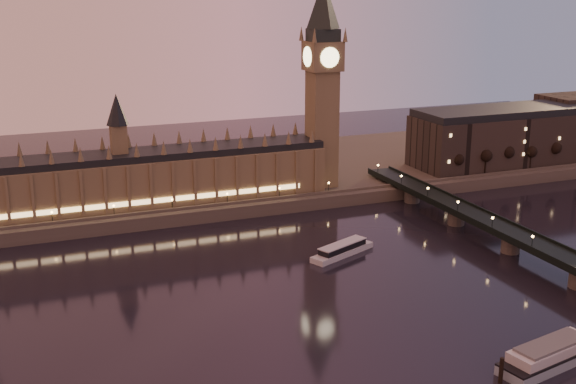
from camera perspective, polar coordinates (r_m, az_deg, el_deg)
name	(u,v)px	position (r m, az deg, el deg)	size (l,w,h in m)	color
ground	(322,307)	(245.12, 2.68, -9.04)	(700.00, 700.00, 0.00)	black
far_embankment	(249,175)	(399.82, -3.10, 1.35)	(560.00, 130.00, 6.00)	#423D35
palace_of_westminster	(134,172)	(337.38, -12.08, 1.55)	(180.00, 26.62, 52.00)	brown
big_ben	(323,71)	(356.95, 2.75, 9.55)	(17.68, 17.68, 104.00)	brown
westminster_bridge	(543,255)	(290.34, 19.48, -4.73)	(13.20, 260.00, 15.30)	black
city_block	(534,131)	(447.32, 18.87, 4.60)	(155.00, 45.00, 34.00)	black
bare_tree_0	(457,161)	(390.74, 13.18, 2.42)	(5.96, 5.96, 12.13)	black
bare_tree_1	(483,158)	(400.39, 15.16, 2.61)	(5.96, 5.96, 12.13)	black
bare_tree_2	(509,155)	(410.50, 17.04, 2.78)	(5.96, 5.96, 12.13)	black
bare_tree_3	(534,153)	(421.03, 18.84, 2.94)	(5.96, 5.96, 12.13)	black
bare_tree_4	(558,150)	(431.96, 20.54, 3.09)	(5.96, 5.96, 12.13)	black
cruise_boat_a	(342,250)	(289.84, 4.32, -4.56)	(31.13, 18.70, 4.97)	silver
moored_barge	(551,354)	(221.95, 20.04, -11.97)	(39.76, 16.59, 7.43)	#8BA2B1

